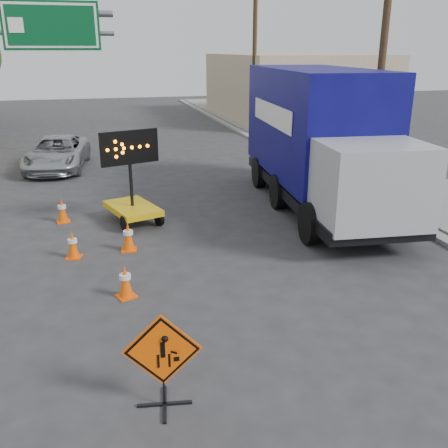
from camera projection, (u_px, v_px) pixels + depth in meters
name	position (u px, v px, depth m)	size (l,w,h in m)	color
ground	(240.00, 396.00, 7.54)	(100.00, 100.00, 0.00)	#2D2D30
curb_right	(297.00, 162.00, 22.94)	(0.40, 60.00, 0.12)	gray
sidewalk_right	(342.00, 159.00, 23.49)	(4.00, 60.00, 0.15)	gray
building_right_far	(292.00, 87.00, 37.28)	(10.00, 14.00, 4.60)	#C8B590
highway_gantry	(21.00, 46.00, 21.16)	(6.18, 0.38, 6.90)	slate
utility_pole_near	(382.00, 58.00, 17.04)	(1.80, 0.26, 9.00)	#3F311B
utility_pole_far	(254.00, 54.00, 29.80)	(1.80, 0.26, 9.00)	#3F311B
construction_sign	(163.00, 359.00, 7.09)	(1.13, 0.81, 1.51)	black
arrow_board	(132.00, 202.00, 14.92)	(1.72, 2.22, 2.78)	gold
pickup_truck	(57.00, 153.00, 21.60)	(2.32, 5.03, 1.40)	#B4B7BB
box_truck	(319.00, 147.00, 15.97)	(3.63, 9.47, 4.39)	black
cone_a	(125.00, 281.00, 10.45)	(0.49, 0.49, 0.74)	#FF5605
cone_b	(73.00, 244.00, 12.44)	(0.45, 0.45, 0.71)	#FF5605
cone_c	(128.00, 236.00, 12.89)	(0.45, 0.45, 0.78)	#FF5605
cone_d	(62.00, 210.00, 15.02)	(0.43, 0.43, 0.76)	#FF5605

